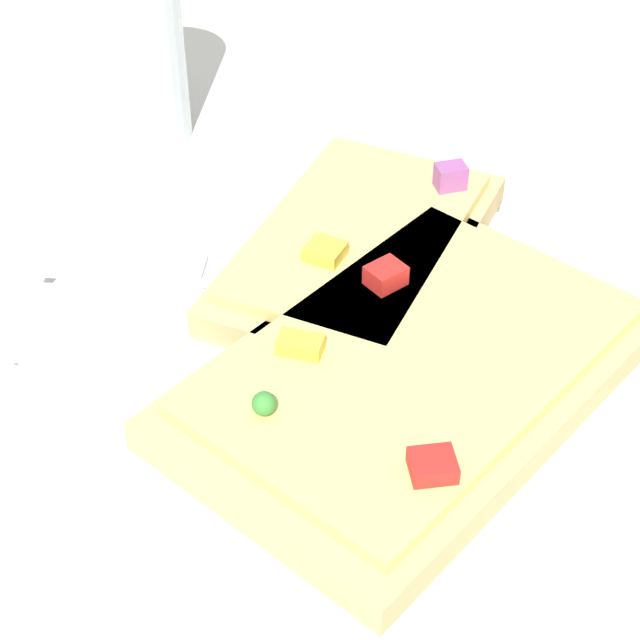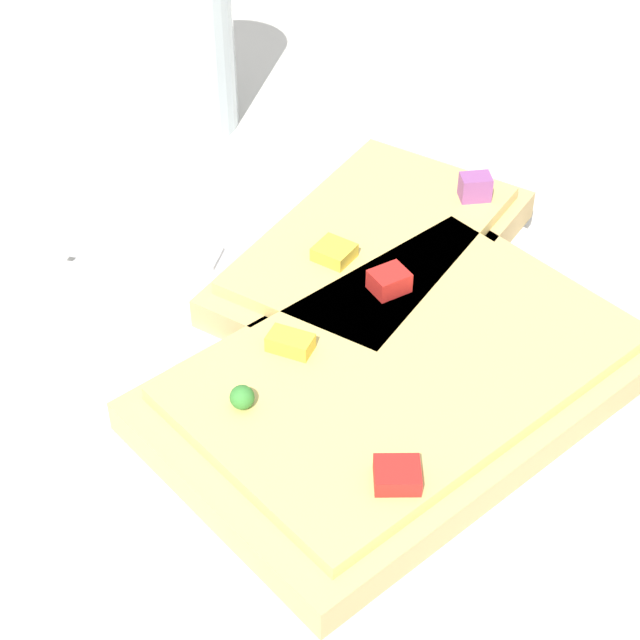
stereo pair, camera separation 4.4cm
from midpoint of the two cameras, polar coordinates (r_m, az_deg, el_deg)
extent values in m
plane|color=beige|center=(0.46, 2.77, -2.19)|extent=(4.00, 4.00, 0.00)
cylinder|color=white|center=(0.45, 2.79, -1.64)|extent=(0.25, 0.25, 0.01)
cube|color=#B7B7BC|center=(0.44, -6.00, -1.72)|extent=(0.08, 0.12, 0.01)
cube|color=#B7B7BC|center=(0.42, 5.57, -4.21)|extent=(0.05, 0.06, 0.01)
cube|color=#B7B7BC|center=(0.41, 10.61, -6.34)|extent=(0.02, 0.03, 0.00)
cube|color=#B7B7BC|center=(0.42, 10.77, -5.64)|extent=(0.02, 0.03, 0.00)
cube|color=#B7B7BC|center=(0.42, 10.92, -4.96)|extent=(0.02, 0.03, 0.00)
cube|color=#B7B7BC|center=(0.43, 11.07, -4.29)|extent=(0.02, 0.03, 0.00)
cube|color=#B7B7BC|center=(0.50, -7.15, 3.62)|extent=(0.05, 0.08, 0.01)
cube|color=#B7B7BC|center=(0.47, 4.65, 1.79)|extent=(0.08, 0.12, 0.00)
cube|color=tan|center=(0.42, 7.35, -3.63)|extent=(0.19, 0.23, 0.01)
cube|color=#E0C16B|center=(0.42, 7.47, -2.65)|extent=(0.17, 0.20, 0.01)
cube|color=red|center=(0.37, 7.01, -8.51)|extent=(0.02, 0.02, 0.01)
cube|color=yellow|center=(0.41, 1.47, -1.36)|extent=(0.02, 0.02, 0.01)
sphere|color=#388433|center=(0.39, -0.93, -4.30)|extent=(0.01, 0.01, 0.01)
cube|color=tan|center=(0.48, 5.47, 3.32)|extent=(0.17, 0.17, 0.01)
cube|color=#E0C16B|center=(0.48, 5.54, 4.27)|extent=(0.15, 0.15, 0.01)
cube|color=red|center=(0.44, 6.73, 1.70)|extent=(0.02, 0.02, 0.01)
cube|color=yellow|center=(0.46, 3.54, 3.51)|extent=(0.02, 0.02, 0.01)
cube|color=#934C8E|center=(0.50, 10.82, 6.88)|extent=(0.01, 0.02, 0.01)
sphere|color=tan|center=(0.40, 11.34, -7.22)|extent=(0.01, 0.01, 0.01)
sphere|color=tan|center=(0.43, 0.81, -2.36)|extent=(0.01, 0.01, 0.01)
sphere|color=tan|center=(0.44, 2.56, -0.66)|extent=(0.01, 0.01, 0.01)
cylinder|color=silver|center=(0.59, -5.72, 15.21)|extent=(0.07, 0.07, 0.11)
camera|label=1|loc=(0.02, -87.13, 2.50)|focal=60.00mm
camera|label=2|loc=(0.02, 92.87, -2.50)|focal=60.00mm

